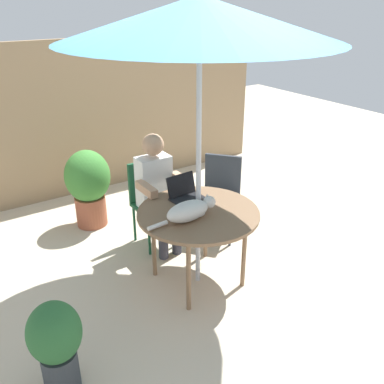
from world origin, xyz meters
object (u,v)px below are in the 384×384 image
(laptop, at_px, (184,192))
(potted_plant_near_fence, at_px, (88,184))
(chair_occupied, at_px, (151,196))
(patio_umbrella, at_px, (200,19))
(potted_plant_by_chair, at_px, (56,342))
(cat, at_px, (190,211))
(chair_empty, at_px, (221,190))
(person_seated, at_px, (157,187))
(patio_table, at_px, (198,217))

(laptop, xyz_separation_m, potted_plant_near_fence, (-0.47, 1.29, -0.28))
(chair_occupied, relative_size, laptop, 2.82)
(patio_umbrella, relative_size, potted_plant_by_chair, 3.48)
(chair_occupied, height_order, laptop, laptop)
(cat, xyz_separation_m, potted_plant_near_fence, (-0.29, 1.67, -0.30))
(chair_empty, bearing_deg, patio_umbrella, -139.59)
(person_seated, distance_m, potted_plant_by_chair, 1.93)
(cat, xyz_separation_m, potted_plant_by_chair, (-1.32, -0.41, -0.41))
(person_seated, height_order, laptop, person_seated)
(chair_occupied, distance_m, laptop, 0.65)
(chair_occupied, bearing_deg, patio_umbrella, -90.00)
(potted_plant_by_chair, bearing_deg, cat, 17.36)
(chair_empty, bearing_deg, potted_plant_near_fence, 139.24)
(cat, bearing_deg, person_seated, 80.37)
(cat, relative_size, potted_plant_near_fence, 0.72)
(patio_table, xyz_separation_m, potted_plant_by_chair, (-1.46, -0.49, -0.27))
(chair_occupied, xyz_separation_m, cat, (-0.14, -0.97, 0.29))
(person_seated, xyz_separation_m, potted_plant_by_chair, (-1.46, -1.23, -0.29))
(patio_umbrella, bearing_deg, chair_occupied, 90.00)
(chair_occupied, distance_m, cat, 1.02)
(chair_occupied, bearing_deg, chair_empty, -21.78)
(laptop, bearing_deg, patio_umbrella, -98.89)
(potted_plant_near_fence, relative_size, potted_plant_by_chair, 1.29)
(patio_umbrella, bearing_deg, patio_table, 0.00)
(chair_empty, relative_size, person_seated, 0.73)
(patio_table, xyz_separation_m, patio_umbrella, (0.00, 0.00, 1.63))
(patio_table, relative_size, cat, 1.66)
(patio_umbrella, height_order, potted_plant_by_chair, patio_umbrella)
(patio_umbrella, xyz_separation_m, potted_plant_by_chair, (-1.46, -0.49, -1.90))
(patio_table, height_order, laptop, laptop)
(chair_empty, height_order, person_seated, person_seated)
(cat, bearing_deg, potted_plant_by_chair, -162.64)
(chair_occupied, height_order, person_seated, person_seated)
(patio_umbrella, height_order, potted_plant_near_fence, patio_umbrella)
(patio_table, distance_m, chair_occupied, 0.91)
(laptop, distance_m, cat, 0.42)
(person_seated, bearing_deg, cat, -99.63)
(patio_umbrella, xyz_separation_m, person_seated, (0.00, 0.73, -1.61))
(cat, height_order, potted_plant_by_chair, cat)
(potted_plant_near_fence, height_order, potted_plant_by_chair, potted_plant_near_fence)
(patio_table, height_order, patio_umbrella, patio_umbrella)
(patio_umbrella, bearing_deg, person_seated, 90.00)
(chair_occupied, relative_size, cat, 1.37)
(patio_umbrella, relative_size, cat, 3.78)
(patio_table, relative_size, chair_occupied, 1.21)
(potted_plant_by_chair, bearing_deg, potted_plant_near_fence, 63.61)
(patio_table, height_order, person_seated, person_seated)
(patio_table, bearing_deg, chair_occupied, 90.00)
(laptop, relative_size, potted_plant_near_fence, 0.35)
(cat, bearing_deg, patio_table, 30.04)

